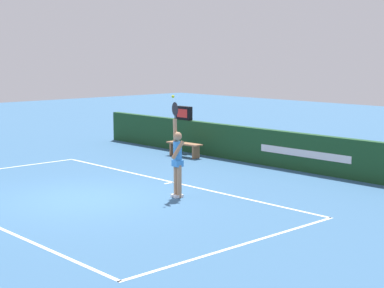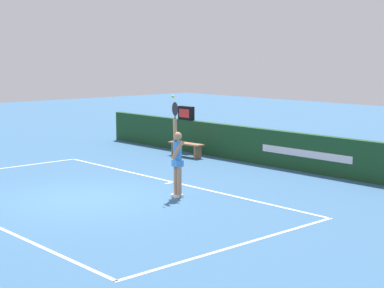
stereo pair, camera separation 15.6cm
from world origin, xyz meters
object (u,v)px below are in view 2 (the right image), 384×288
(tennis_ball, at_px, (173,96))
(courtside_bench_near, at_px, (186,146))
(tennis_player, at_px, (177,158))
(speed_display, at_px, (186,113))

(tennis_ball, bearing_deg, courtside_bench_near, 135.33)
(tennis_player, bearing_deg, tennis_ball, -145.80)
(speed_display, bearing_deg, tennis_player, -43.37)
(tennis_player, bearing_deg, speed_display, 136.63)
(speed_display, distance_m, tennis_player, 7.43)
(tennis_player, height_order, tennis_ball, tennis_ball)
(tennis_player, distance_m, courtside_bench_near, 6.19)
(tennis_ball, distance_m, courtside_bench_near, 6.50)
(speed_display, distance_m, tennis_ball, 7.47)
(speed_display, height_order, tennis_player, tennis_player)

